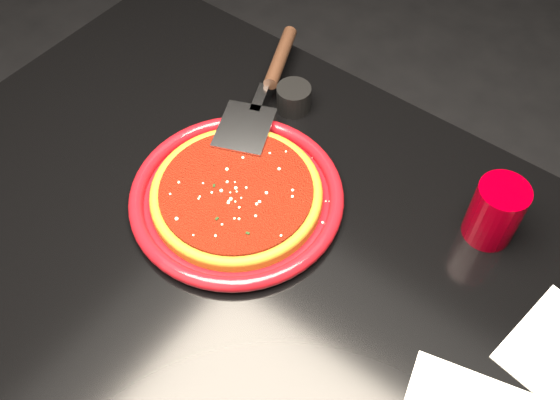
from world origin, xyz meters
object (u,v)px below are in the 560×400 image
object	(u,v)px
cup	(495,212)
ramekin	(294,98)
plate	(237,196)
pizza_server	(265,88)
table	(267,359)

from	to	relation	value
cup	ramekin	distance (m)	0.38
plate	ramekin	distance (m)	0.22
pizza_server	ramekin	size ratio (longest dim) A/B	5.97
table	plate	distance (m)	0.40
plate	ramekin	xyz separation A→B (m)	(-0.05, 0.21, 0.01)
table	ramekin	xyz separation A→B (m)	(-0.15, 0.27, 0.40)
plate	pizza_server	xyz separation A→B (m)	(-0.09, 0.19, 0.03)
ramekin	cup	bearing A→B (deg)	-5.05
table	ramekin	size ratio (longest dim) A/B	20.39
table	pizza_server	xyz separation A→B (m)	(-0.19, 0.24, 0.42)
ramekin	table	bearing A→B (deg)	-61.68
plate	pizza_server	distance (m)	0.21
plate	cup	world-z (taller)	cup
pizza_server	ramekin	distance (m)	0.05
table	cup	bearing A→B (deg)	45.04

